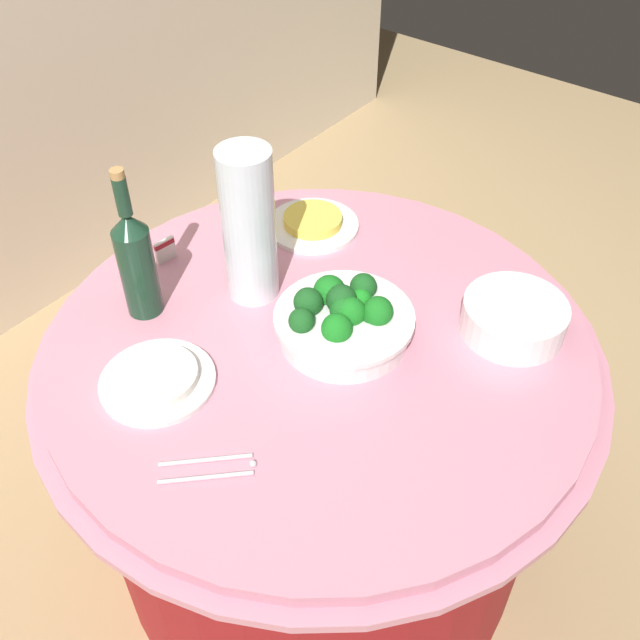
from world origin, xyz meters
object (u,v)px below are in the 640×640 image
(broccoli_bowl, at_px, (344,319))
(food_plate_fried_egg, at_px, (313,223))
(wine_bottle, at_px, (136,261))
(food_plate_rice, at_px, (157,379))
(label_placard_front, at_px, (165,249))
(plate_stack, at_px, (514,318))
(decorative_fruit_vase, at_px, (249,233))
(serving_tongs, at_px, (210,468))

(broccoli_bowl, height_order, food_plate_fried_egg, broccoli_bowl)
(broccoli_bowl, height_order, wine_bottle, wine_bottle)
(food_plate_rice, distance_m, label_placard_front, 0.38)
(plate_stack, relative_size, label_placard_front, 3.82)
(plate_stack, xyz_separation_m, food_plate_rice, (-0.55, 0.46, -0.02))
(broccoli_bowl, relative_size, plate_stack, 1.33)
(decorative_fruit_vase, height_order, serving_tongs, decorative_fruit_vase)
(plate_stack, height_order, food_plate_fried_egg, plate_stack)
(food_plate_fried_egg, bearing_deg, plate_stack, -93.12)
(decorative_fruit_vase, relative_size, food_plate_rice, 1.55)
(wine_bottle, bearing_deg, label_placard_front, 31.94)
(broccoli_bowl, xyz_separation_m, serving_tongs, (-0.40, -0.02, -0.04))
(wine_bottle, xyz_separation_m, decorative_fruit_vase, (0.18, -0.14, 0.02))
(decorative_fruit_vase, xyz_separation_m, food_plate_rice, (-0.31, -0.04, -0.14))
(plate_stack, bearing_deg, food_plate_rice, 139.96)
(wine_bottle, height_order, decorative_fruit_vase, decorative_fruit_vase)
(broccoli_bowl, distance_m, serving_tongs, 0.40)
(wine_bottle, xyz_separation_m, food_plate_rice, (-0.13, -0.18, -0.12))
(decorative_fruit_vase, distance_m, serving_tongs, 0.49)
(wine_bottle, height_order, food_plate_fried_egg, wine_bottle)
(broccoli_bowl, xyz_separation_m, wine_bottle, (-0.19, 0.38, 0.08))
(plate_stack, distance_m, wine_bottle, 0.76)
(food_plate_rice, height_order, label_placard_front, label_placard_front)
(broccoli_bowl, distance_m, decorative_fruit_vase, 0.26)
(broccoli_bowl, bearing_deg, wine_bottle, 116.69)
(decorative_fruit_vase, height_order, label_placard_front, decorative_fruit_vase)
(food_plate_fried_egg, relative_size, food_plate_rice, 1.00)
(plate_stack, xyz_separation_m, decorative_fruit_vase, (-0.23, 0.50, 0.12))
(plate_stack, relative_size, food_plate_rice, 0.95)
(food_plate_fried_egg, bearing_deg, label_placard_front, 148.79)
(serving_tongs, distance_m, food_plate_rice, 0.23)
(wine_bottle, height_order, food_plate_rice, wine_bottle)
(label_placard_front, bearing_deg, food_plate_fried_egg, -31.21)
(serving_tongs, bearing_deg, food_plate_rice, 69.66)
(serving_tongs, bearing_deg, plate_stack, -21.15)
(decorative_fruit_vase, bearing_deg, food_plate_rice, -173.05)
(broccoli_bowl, relative_size, label_placard_front, 5.09)
(plate_stack, distance_m, decorative_fruit_vase, 0.56)
(wine_bottle, distance_m, food_plate_rice, 0.25)
(broccoli_bowl, distance_m, food_plate_rice, 0.38)
(decorative_fruit_vase, bearing_deg, plate_stack, -65.07)
(decorative_fruit_vase, distance_m, label_placard_front, 0.26)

